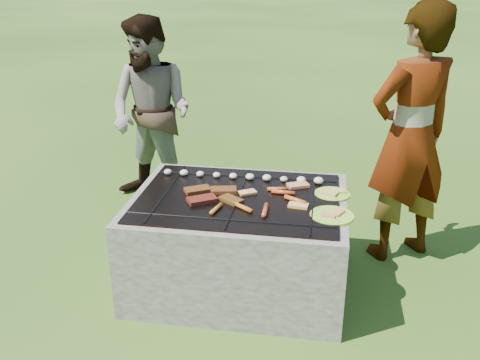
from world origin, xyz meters
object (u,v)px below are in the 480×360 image
object	(u,v)px
plate_far	(332,194)
plate_near	(332,216)
fire_pit	(239,244)
bystander	(151,113)
cook	(410,137)

from	to	relation	value
plate_far	plate_near	xyz separation A→B (m)	(-0.00, -0.30, -0.00)
fire_pit	bystander	world-z (taller)	bystander
plate_far	fire_pit	bearing A→B (deg)	-166.47
bystander	plate_far	bearing A→B (deg)	-16.05
fire_pit	bystander	distance (m)	1.57
plate_near	bystander	size ratio (longest dim) A/B	0.20
fire_pit	bystander	size ratio (longest dim) A/B	0.84
plate_far	plate_near	distance (m)	0.30
fire_pit	plate_far	world-z (taller)	plate_far
fire_pit	bystander	xyz separation A→B (m)	(-0.92, 1.17, 0.49)
cook	bystander	world-z (taller)	cook
plate_near	bystander	xyz separation A→B (m)	(-1.48, 1.34, 0.17)
plate_far	plate_near	world-z (taller)	plate_far
cook	plate_near	bearing A→B (deg)	24.67
cook	bystander	xyz separation A→B (m)	(-1.97, 0.61, -0.09)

